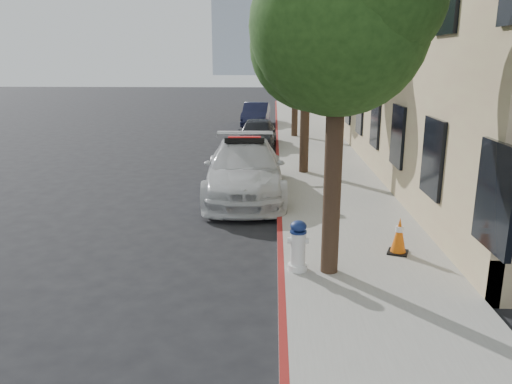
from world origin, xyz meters
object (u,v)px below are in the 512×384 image
object	(u,v)px
parked_car_far	(256,114)
traffic_cone	(399,236)
police_car	(245,169)
parked_car_mid	(257,134)
fire_hydrant	(298,246)

from	to	relation	value
parked_car_far	traffic_cone	size ratio (longest dim) A/B	5.66
traffic_cone	parked_car_far	bearing A→B (deg)	99.80
police_car	parked_car_mid	xyz separation A→B (m)	(0.10, 7.62, -0.11)
police_car	parked_car_mid	world-z (taller)	police_car
traffic_cone	fire_hydrant	bearing A→B (deg)	-156.32
police_car	traffic_cone	bearing A→B (deg)	-57.83
parked_car_far	fire_hydrant	size ratio (longest dim) A/B	4.43
fire_hydrant	traffic_cone	distance (m)	2.14
police_car	traffic_cone	world-z (taller)	police_car
police_car	parked_car_far	bearing A→B (deg)	87.93
parked_car_mid	parked_car_far	bearing A→B (deg)	94.77
parked_car_far	traffic_cone	xyz separation A→B (m)	(3.44, -19.92, -0.16)
parked_car_far	fire_hydrant	bearing A→B (deg)	-83.09
traffic_cone	parked_car_mid	bearing A→B (deg)	104.32
parked_car_mid	traffic_cone	world-z (taller)	parked_car_mid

